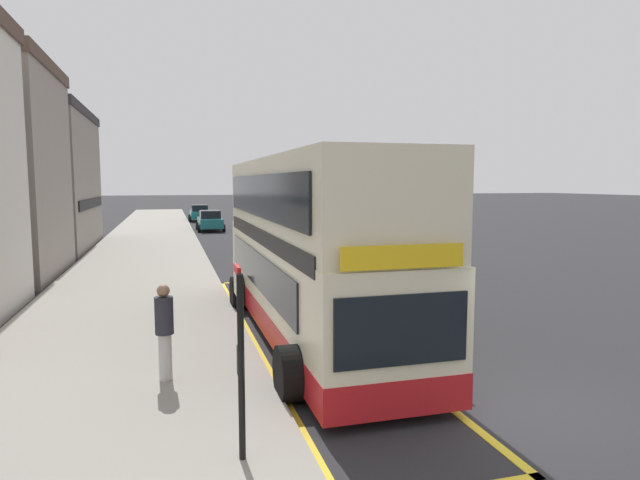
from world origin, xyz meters
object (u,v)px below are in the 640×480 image
object	(u,v)px
bus_stop_sign	(240,346)
parked_car_teal_distant	(210,221)
parked_car_teal_behind	(200,213)
double_decker_bus	(308,253)
pedestrian_further_back	(164,328)

from	to	relation	value
bus_stop_sign	parked_car_teal_distant	bearing A→B (deg)	86.41
parked_car_teal_behind	double_decker_bus	bearing A→B (deg)	89.62
parked_car_teal_distant	pedestrian_further_back	xyz separation A→B (m)	(-3.29, -33.33, 0.33)
double_decker_bus	bus_stop_sign	size ratio (longest dim) A/B	4.43
double_decker_bus	parked_car_teal_distant	size ratio (longest dim) A/B	2.71
bus_stop_sign	parked_car_teal_distant	size ratio (longest dim) A/B	0.61
double_decker_bus	parked_car_teal_behind	distance (m)	41.81
double_decker_bus	parked_car_teal_distant	xyz separation A→B (m)	(-0.19, 30.53, -1.27)
parked_car_teal_behind	pedestrian_further_back	bearing A→B (deg)	85.12
double_decker_bus	pedestrian_further_back	bearing A→B (deg)	-141.15
bus_stop_sign	pedestrian_further_back	distance (m)	3.43
bus_stop_sign	double_decker_bus	bearing A→B (deg)	67.64
parked_car_teal_behind	pedestrian_further_back	size ratio (longest dim) A/B	2.32
double_decker_bus	parked_car_teal_behind	xyz separation A→B (m)	(-0.39, 41.78, -1.27)
double_decker_bus	parked_car_teal_behind	size ratio (longest dim) A/B	2.71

